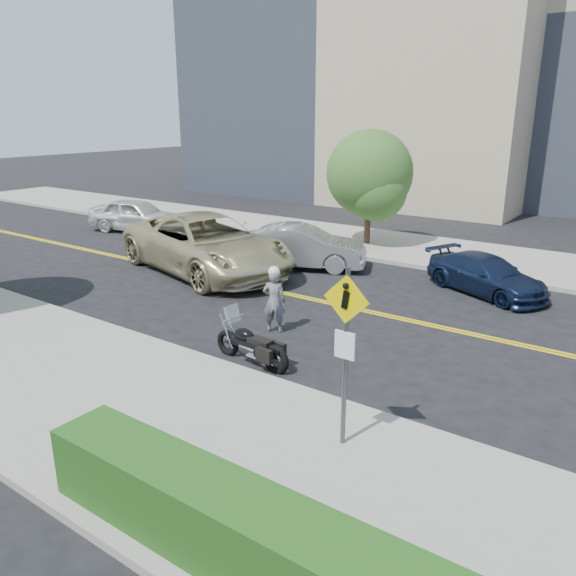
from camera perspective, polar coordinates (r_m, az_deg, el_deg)
The scene contains 11 objects.
ground_plane at distance 16.55m, azimuth 3.80°, elevation -1.44°, with size 120.00×120.00×0.00m, color black.
sidewalk_near at distance 11.33m, azimuth -16.86°, elevation -11.13°, with size 60.00×5.00×0.15m, color #9E9B91.
sidewalk_far at distance 23.03m, azimuth 13.63°, elevation 3.73°, with size 60.00×5.00×0.15m, color #9E9B91.
pedestrian_sign at distance 8.78m, azimuth 5.85°, elevation -5.39°, with size 0.78×0.08×3.00m.
motorcyclist at distance 14.08m, azimuth -1.41°, elevation -1.17°, with size 0.70×0.59×1.72m.
motorcycle at distance 12.41m, azimuth -3.74°, elevation -5.03°, with size 2.02×0.62×1.23m, color black, non-canonical shape.
suv at distance 19.63m, azimuth -8.29°, elevation 4.45°, with size 3.29×7.14×1.98m, color #C7BD91.
parked_car_white at distance 27.23m, azimuth -15.13°, elevation 7.17°, with size 1.80×4.47×1.52m, color silver.
parked_car_silver at distance 20.04m, azimuth 1.31°, elevation 4.21°, with size 1.61×4.61×1.52m, color #999CA0.
parked_car_blue at distance 18.22m, azimuth 19.50°, elevation 1.26°, with size 1.63×4.01×1.16m, color #152341.
tree_far_a at distance 23.13m, azimuth 8.28°, elevation 11.44°, with size 3.46×3.46×4.73m.
Camera 1 is at (8.11, -13.40, 5.36)m, focal length 35.00 mm.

